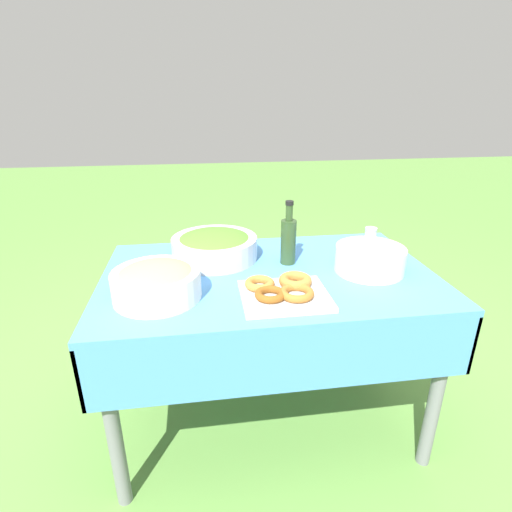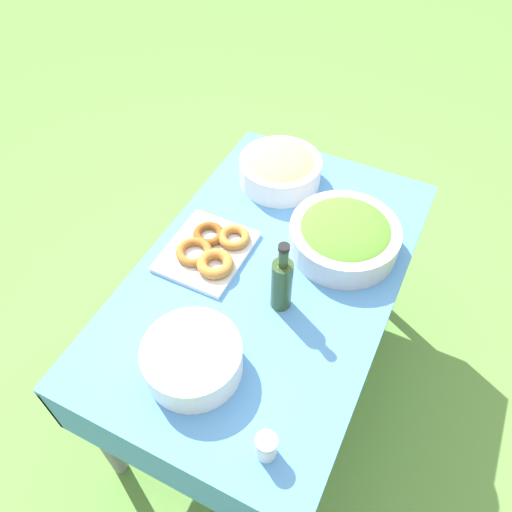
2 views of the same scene
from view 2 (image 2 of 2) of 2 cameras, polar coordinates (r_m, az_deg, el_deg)
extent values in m
plane|color=#609342|center=(2.13, 1.06, -13.64)|extent=(14.00, 14.00, 0.00)
cube|color=#4C8CD1|center=(1.55, 1.43, -2.09)|extent=(1.24, 0.76, 0.02)
cube|color=#4C8CD1|center=(1.60, 13.76, -9.40)|extent=(1.24, 0.01, 0.22)
cube|color=#4C8CD1|center=(1.77, -9.69, -0.32)|extent=(1.24, 0.01, 0.22)
cube|color=#4C8CD1|center=(1.42, -10.27, -23.13)|extent=(0.01, 0.76, 0.22)
cube|color=#4C8CD1|center=(2.04, 8.80, 8.03)|extent=(0.01, 0.76, 0.22)
cylinder|color=slate|center=(2.13, 15.64, -0.19)|extent=(0.05, 0.05, 0.68)
cylinder|color=slate|center=(1.75, -17.47, -18.69)|extent=(0.05, 0.05, 0.68)
cylinder|color=slate|center=(2.24, -0.07, 5.33)|extent=(0.05, 0.05, 0.68)
cylinder|color=silver|center=(1.59, 10.00, 2.05)|extent=(0.35, 0.35, 0.09)
ellipsoid|color=#51892D|center=(1.57, 10.15, 2.83)|extent=(0.30, 0.30, 0.07)
cylinder|color=white|center=(1.80, 2.78, 9.68)|extent=(0.29, 0.29, 0.09)
ellipsoid|color=tan|center=(1.78, 2.82, 10.50)|extent=(0.25, 0.25, 0.07)
cube|color=silver|center=(1.59, -5.63, 0.52)|extent=(0.29, 0.24, 0.02)
torus|color=brown|center=(1.61, -5.42, 2.53)|extent=(0.14, 0.14, 0.02)
torus|color=#A36628|center=(1.56, -7.10, 0.48)|extent=(0.16, 0.16, 0.03)
torus|color=#B27533|center=(1.52, -4.69, -0.88)|extent=(0.14, 0.14, 0.03)
torus|color=#B27533|center=(1.59, -2.52, 2.16)|extent=(0.14, 0.14, 0.03)
cylinder|color=white|center=(1.36, -7.09, -12.43)|extent=(0.26, 0.26, 0.01)
cylinder|color=white|center=(1.35, -7.14, -12.19)|extent=(0.26, 0.26, 0.01)
cylinder|color=white|center=(1.34, -7.19, -11.95)|extent=(0.26, 0.26, 0.01)
cylinder|color=white|center=(1.33, -7.24, -11.70)|extent=(0.26, 0.26, 0.01)
cylinder|color=white|center=(1.32, -7.29, -11.45)|extent=(0.26, 0.26, 0.01)
cylinder|color=white|center=(1.31, -7.34, -11.20)|extent=(0.26, 0.26, 0.01)
cylinder|color=white|center=(1.30, -7.39, -10.94)|extent=(0.26, 0.26, 0.01)
cylinder|color=white|center=(1.29, -7.44, -10.68)|extent=(0.26, 0.26, 0.01)
cylinder|color=#2D4723|center=(1.40, 2.94, -3.34)|extent=(0.06, 0.06, 0.18)
cylinder|color=#2D4723|center=(1.30, 3.15, -0.18)|extent=(0.03, 0.03, 0.06)
cylinder|color=black|center=(1.27, 3.22, 0.94)|extent=(0.03, 0.03, 0.01)
cylinder|color=white|center=(1.24, 1.17, -21.04)|extent=(0.05, 0.05, 0.07)
cylinder|color=silver|center=(1.20, 1.21, -20.41)|extent=(0.05, 0.05, 0.01)
camera|label=1|loc=(2.15, -34.05, 27.16)|focal=28.00mm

